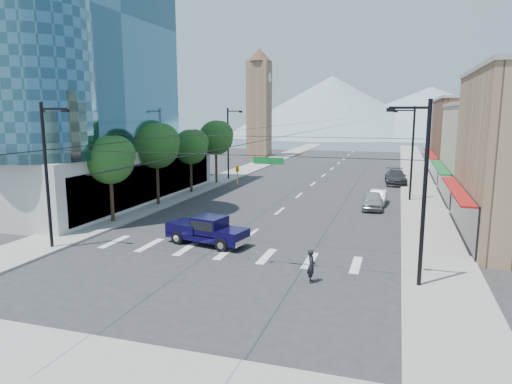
% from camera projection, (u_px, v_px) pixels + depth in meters
% --- Properties ---
extents(ground, '(160.00, 160.00, 0.00)m').
position_uv_depth(ground, '(219.00, 260.00, 26.21)').
color(ground, '#28282B').
rests_on(ground, ground).
extents(sidewalk_left, '(4.00, 120.00, 0.15)m').
position_uv_depth(sidewalk_left, '(245.00, 170.00, 67.35)').
color(sidewalk_left, gray).
rests_on(sidewalk_left, ground).
extents(sidewalk_right, '(4.00, 120.00, 0.15)m').
position_uv_depth(sidewalk_right, '(416.00, 177.00, 60.30)').
color(sidewalk_right, gray).
rests_on(sidewalk_right, ground).
extents(sidewalk_cross, '(28.00, 4.00, 0.15)m').
position_uv_depth(sidewalk_cross, '(82.00, 370.00, 14.91)').
color(sidewalk_cross, gray).
rests_on(sidewalk_cross, ground).
extents(office_tower, '(29.50, 27.00, 30.00)m').
position_uv_depth(office_tower, '(20.00, 50.00, 44.49)').
color(office_tower, '#B7B7B2').
rests_on(office_tower, ground).
extents(shop_far, '(12.00, 18.00, 10.00)m').
position_uv_depth(shop_far, '(486.00, 140.00, 57.11)').
color(shop_far, brown).
rests_on(shop_far, ground).
extents(clock_tower, '(4.80, 4.80, 20.40)m').
position_uv_depth(clock_tower, '(259.00, 101.00, 87.56)').
color(clock_tower, '#8C6B4C').
rests_on(clock_tower, ground).
extents(mountain_left, '(80.00, 80.00, 22.00)m').
position_uv_depth(mountain_left, '(332.00, 106.00, 169.82)').
color(mountain_left, gray).
rests_on(mountain_left, ground).
extents(mountain_right, '(90.00, 90.00, 18.00)m').
position_uv_depth(mountain_right, '(430.00, 111.00, 169.29)').
color(mountain_right, gray).
rests_on(mountain_right, ground).
extents(tree_near, '(3.65, 3.64, 6.71)m').
position_uv_depth(tree_near, '(112.00, 158.00, 34.35)').
color(tree_near, black).
rests_on(tree_near, ground).
extents(tree_midnear, '(4.09, 4.09, 7.52)m').
position_uv_depth(tree_midnear, '(158.00, 144.00, 40.83)').
color(tree_midnear, black).
rests_on(tree_midnear, ground).
extents(tree_midfar, '(3.65, 3.64, 6.71)m').
position_uv_depth(tree_midfar, '(192.00, 146.00, 47.51)').
color(tree_midfar, black).
rests_on(tree_midfar, ground).
extents(tree_far, '(4.09, 4.09, 7.52)m').
position_uv_depth(tree_far, '(217.00, 137.00, 54.00)').
color(tree_far, black).
rests_on(tree_far, ground).
extents(signal_rig, '(21.80, 0.20, 9.00)m').
position_uv_depth(signal_rig, '(214.00, 183.00, 24.42)').
color(signal_rig, black).
rests_on(signal_rig, ground).
extents(lamp_pole_nw, '(2.00, 0.25, 9.00)m').
position_uv_depth(lamp_pole_nw, '(229.00, 141.00, 56.72)').
color(lamp_pole_nw, black).
rests_on(lamp_pole_nw, ground).
extents(lamp_pole_ne, '(2.00, 0.25, 9.00)m').
position_uv_depth(lamp_pole_ne, '(411.00, 150.00, 42.93)').
color(lamp_pole_ne, black).
rests_on(lamp_pole_ne, ground).
extents(pickup_truck, '(5.72, 2.97, 1.84)m').
position_uv_depth(pickup_truck, '(207.00, 230.00, 29.32)').
color(pickup_truck, '#0B0734').
rests_on(pickup_truck, ground).
extents(pedestrian, '(0.55, 0.70, 1.69)m').
position_uv_depth(pedestrian, '(311.00, 266.00, 22.71)').
color(pedestrian, black).
rests_on(pedestrian, ground).
extents(parked_car_near, '(1.94, 4.48, 1.51)m').
position_uv_depth(parked_car_near, '(373.00, 201.00, 40.16)').
color(parked_car_near, '#999A9E').
rests_on(parked_car_near, ground).
extents(parked_car_mid, '(1.55, 4.09, 1.33)m').
position_uv_depth(parked_car_mid, '(378.00, 197.00, 42.32)').
color(parked_car_mid, '#BABABA').
rests_on(parked_car_mid, ground).
extents(parked_car_far, '(2.78, 6.02, 1.71)m').
position_uv_depth(parked_car_far, '(396.00, 177.00, 54.27)').
color(parked_car_far, '#323235').
rests_on(parked_car_far, ground).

